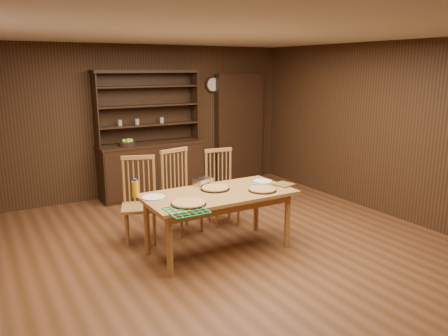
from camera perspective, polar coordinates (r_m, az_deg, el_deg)
floor at (r=5.55m, az=1.21°, el=-10.57°), size 6.00×6.00×0.00m
room_shell at (r=5.12m, az=1.29°, el=5.82°), size 6.00×6.00×6.00m
china_hutch at (r=7.74m, az=-9.49°, el=0.75°), size 1.84×0.52×2.17m
doorway at (r=8.63m, az=1.94°, el=5.25°), size 1.00×0.18×2.10m
wall_clock at (r=8.32m, az=-1.49°, el=10.85°), size 0.30×0.05×0.30m
dining_table at (r=5.28m, az=-0.75°, el=-4.11°), size 1.80×0.90×0.75m
chair_left at (r=5.76m, az=-10.98°, el=-3.66°), size 0.58×0.56×1.11m
chair_center at (r=6.00m, az=-5.83°, el=-2.62°), size 0.56×0.54×1.14m
chair_right at (r=6.33m, az=-0.39°, el=-2.07°), size 0.49×0.47×1.07m
pizza_left at (r=4.81m, az=-4.65°, el=-4.59°), size 0.40×0.40×0.04m
pizza_right at (r=5.34m, az=5.05°, el=-2.80°), size 0.35×0.35×0.04m
pizza_center at (r=5.38m, az=-1.18°, el=-2.64°), size 0.36×0.36×0.04m
cooling_rack at (r=4.61m, az=-4.95°, el=-5.51°), size 0.41×0.41×0.02m
plate_left at (r=5.10m, az=-9.19°, el=-3.79°), size 0.28×0.28×0.02m
plate_right at (r=5.75m, az=5.07°, el=-1.74°), size 0.26×0.26×0.02m
foil_dish at (r=5.58m, az=-2.76°, el=-1.78°), size 0.26×0.21×0.09m
juice_bottle at (r=5.16m, az=-11.50°, el=-2.65°), size 0.08×0.08×0.22m
pot_holder_a at (r=5.63m, az=7.79°, el=-2.13°), size 0.27×0.27×0.02m
pot_holder_b at (r=5.56m, az=5.27°, el=-2.27°), size 0.19×0.19×0.01m
fruit_bowl at (r=7.46m, az=-12.51°, el=3.19°), size 0.30×0.30×0.12m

